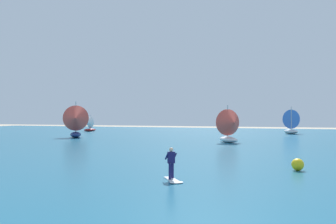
{
  "coord_description": "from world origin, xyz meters",
  "views": [
    {
      "loc": [
        7.14,
        1.11,
        3.42
      ],
      "look_at": [
        0.38,
        20.37,
        3.63
      ],
      "focal_mm": 37.57,
      "sensor_mm": 36.0,
      "label": 1
    }
  ],
  "objects": [
    {
      "name": "sailboat_near_shore",
      "position": [
        6.77,
        70.19,
        2.38
      ],
      "size": [
        4.02,
        4.47,
        4.97
      ],
      "color": "silver",
      "rests_on": "ocean"
    },
    {
      "name": "sailboat_heeled_over",
      "position": [
        -23.56,
        46.44,
        2.61
      ],
      "size": [
        4.49,
        4.94,
        5.49
      ],
      "color": "navy",
      "rests_on": "ocean"
    },
    {
      "name": "sailboat_trailing",
      "position": [
        -33.43,
        65.63,
        1.72
      ],
      "size": [
        2.81,
        3.14,
        3.54
      ],
      "color": "maroon",
      "rests_on": "ocean"
    },
    {
      "name": "ocean",
      "position": [
        0.0,
        50.37,
        0.05
      ],
      "size": [
        160.0,
        90.0,
        0.1
      ],
      "primitive_type": "cube",
      "color": "#1E607F",
      "rests_on": "ground"
    },
    {
      "name": "sailboat_outermost",
      "position": [
        0.16,
        44.06,
        2.22
      ],
      "size": [
        3.97,
        4.15,
        4.63
      ],
      "color": "white",
      "rests_on": "ocean"
    },
    {
      "name": "marker_buoy",
      "position": [
        7.5,
        23.72,
        0.47
      ],
      "size": [
        0.74,
        0.74,
        0.74
      ],
      "primitive_type": "sphere",
      "color": "yellow",
      "rests_on": "ocean"
    },
    {
      "name": "kitesurfer",
      "position": [
        1.36,
        18.21,
        0.7
      ],
      "size": [
        1.57,
        1.93,
        1.67
      ],
      "color": "white",
      "rests_on": "ocean"
    }
  ]
}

